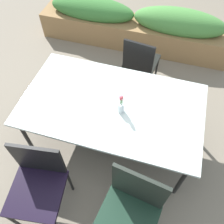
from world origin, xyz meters
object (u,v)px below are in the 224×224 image
object	(u,v)px
dining_table	(112,106)
chair_near_right	(131,210)
flower_vase	(121,105)
chair_far_side	(140,61)
chair_near_left	(38,182)
planter_box	(134,26)

from	to	relation	value
dining_table	chair_near_right	world-z (taller)	chair_near_right
flower_vase	chair_far_side	bearing A→B (deg)	90.08
chair_near_left	planter_box	xyz separation A→B (m)	(0.24, 2.79, -0.18)
chair_near_left	planter_box	bearing A→B (deg)	-103.06
flower_vase	planter_box	xyz separation A→B (m)	(-0.30, 1.95, -0.46)
chair_near_left	chair_far_side	size ratio (longest dim) A/B	1.03
chair_far_side	chair_near_right	world-z (taller)	chair_near_right
chair_near_left	chair_far_side	distance (m)	1.89
chair_near_right	planter_box	world-z (taller)	chair_near_right
dining_table	chair_far_side	size ratio (longest dim) A/B	2.08
chair_near_left	chair_near_right	world-z (taller)	chair_near_right
chair_near_right	flower_vase	size ratio (longest dim) A/B	3.87
chair_near_right	flower_vase	bearing A→B (deg)	-60.58
chair_near_left	flower_vase	world-z (taller)	flower_vase
dining_table	planter_box	world-z (taller)	planter_box
flower_vase	planter_box	size ratio (longest dim) A/B	0.08
chair_near_right	dining_table	bearing A→B (deg)	-55.88
chair_near_right	flower_vase	distance (m)	0.93
dining_table	chair_near_right	xyz separation A→B (m)	(0.43, -0.89, -0.15)
dining_table	flower_vase	world-z (taller)	flower_vase
flower_vase	chair_near_right	bearing A→B (deg)	-69.09
chair_far_side	flower_vase	distance (m)	1.02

